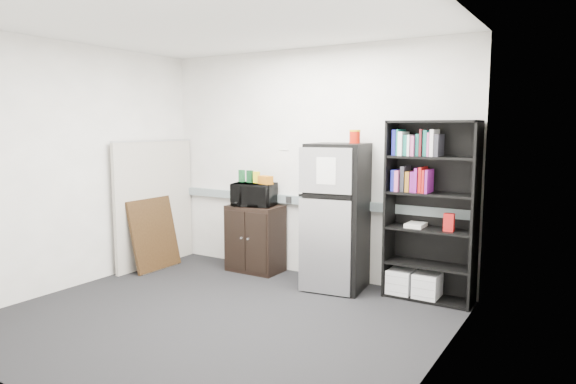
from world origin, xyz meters
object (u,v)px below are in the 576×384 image
at_px(microwave, 254,195).
at_px(cubicle_partition, 155,203).
at_px(cabinet, 255,238).
at_px(refrigerator, 337,217).
at_px(bookshelf, 429,207).

bearing_deg(microwave, cubicle_partition, -177.21).
bearing_deg(cabinet, microwave, -90.00).
relative_size(cubicle_partition, refrigerator, 1.01).
height_order(cubicle_partition, refrigerator, cubicle_partition).
height_order(microwave, refrigerator, refrigerator).
relative_size(microwave, refrigerator, 0.31).
relative_size(cabinet, microwave, 1.63).
bearing_deg(cabinet, refrigerator, -3.94).
height_order(cubicle_partition, microwave, cubicle_partition).
bearing_deg(bookshelf, cabinet, -178.23).
height_order(bookshelf, cabinet, bookshelf).
bearing_deg(cubicle_partition, refrigerator, 7.94).
height_order(bookshelf, cubicle_partition, bookshelf).
distance_m(cabinet, microwave, 0.55).
bearing_deg(cubicle_partition, microwave, 17.55).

